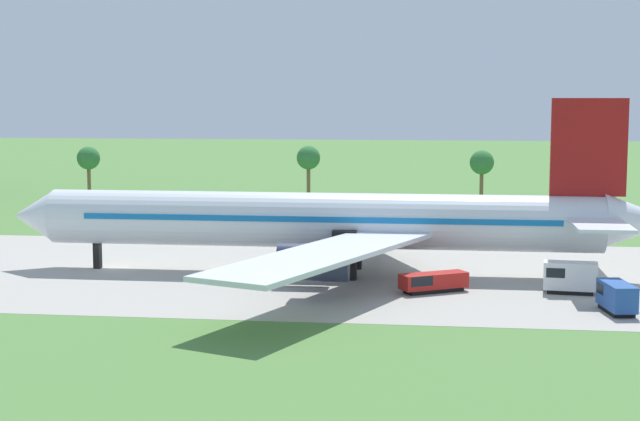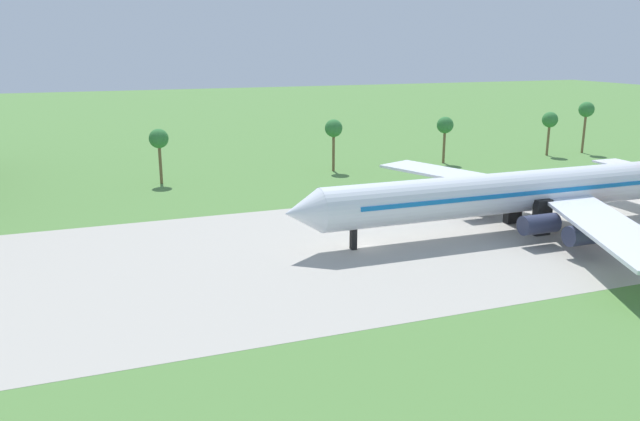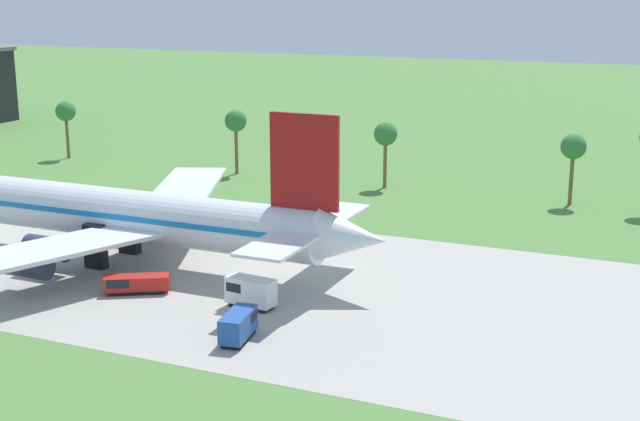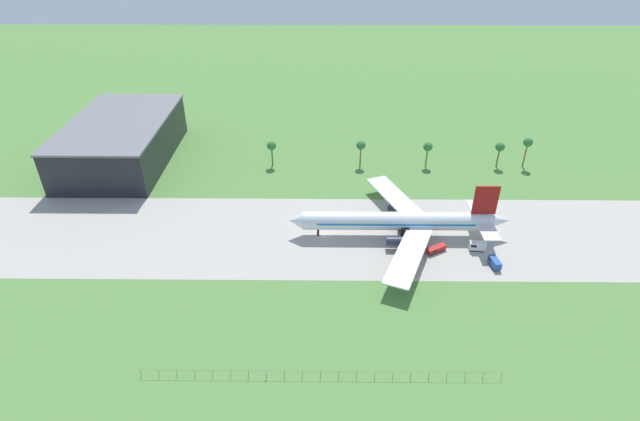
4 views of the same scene
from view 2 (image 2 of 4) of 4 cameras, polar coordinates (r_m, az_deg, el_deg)
The scene contains 5 objects.
ground_plane at distance 80.67m, azimuth 3.83°, elevation -3.42°, with size 600.00×600.00×0.00m, color #517F3D.
taxiway_strip at distance 80.67m, azimuth 3.83°, elevation -3.41°, with size 320.00×44.00×0.02m.
jet_airliner at distance 91.38m, azimuth 18.01°, elevation 1.64°, with size 68.37×61.94×18.04m.
fuel_truck at distance 92.95m, azimuth 25.72°, elevation -1.77°, with size 6.61×4.99×1.81m.
palm_tree_row at distance 137.02m, azimuth 9.93°, elevation 7.76°, with size 102.54×3.60×12.19m.
Camera 2 is at (-31.33, -69.83, 25.49)m, focal length 35.00 mm.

